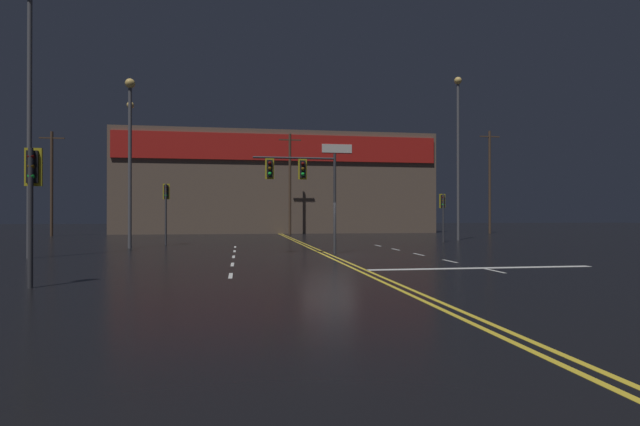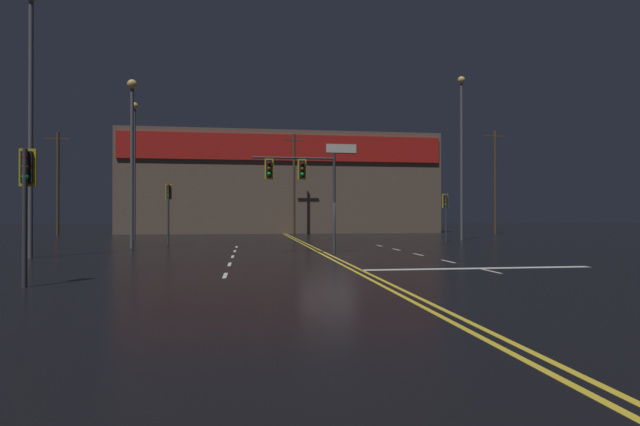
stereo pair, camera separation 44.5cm
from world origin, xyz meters
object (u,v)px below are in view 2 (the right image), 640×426
traffic_signal_corner_northwest (169,200)px  streetlight_near_left (31,91)px  traffic_signal_corner_southwest (27,185)px  traffic_signal_corner_northeast (445,207)px  streetlight_far_left (134,154)px  traffic_signal_median (300,177)px  streetlight_median_approach (461,139)px  streetlight_near_right (132,141)px

traffic_signal_corner_northwest → streetlight_near_left: streetlight_near_left is taller
traffic_signal_corner_southwest → traffic_signal_corner_northwest: bearing=88.1°
traffic_signal_corner_northeast → traffic_signal_corner_southwest: traffic_signal_corner_southwest is taller
traffic_signal_corner_northeast → streetlight_far_left: 24.57m
traffic_signal_median → traffic_signal_corner_northwest: (-7.59, 9.09, -0.84)m
traffic_signal_median → traffic_signal_corner_southwest: size_ratio=1.36×
traffic_signal_median → traffic_signal_corner_northeast: bearing=39.6°
traffic_signal_corner_southwest → streetlight_median_approach: 31.11m
traffic_signal_corner_southwest → streetlight_near_left: bearing=111.5°
traffic_signal_corner_southwest → traffic_signal_corner_northwest: size_ratio=0.92×
traffic_signal_corner_northeast → traffic_signal_corner_southwest: (-19.40, -19.38, 0.16)m
traffic_signal_corner_northwest → streetlight_far_left: (-3.96, 8.42, 3.97)m
traffic_signal_corner_southwest → traffic_signal_median: bearing=50.9°
traffic_signal_median → streetlight_near_left: (-11.97, -0.59, 3.62)m
traffic_signal_corner_northwest → streetlight_near_right: streetlight_near_right is taller
streetlight_near_right → traffic_signal_corner_northwest: bearing=64.8°
streetlight_near_right → streetlight_median_approach: bearing=14.5°
streetlight_near_left → streetlight_far_left: bearing=88.6°
streetlight_far_left → traffic_signal_median: bearing=-56.6°
traffic_signal_median → streetlight_near_left: size_ratio=0.41×
traffic_signal_corner_northwest → streetlight_median_approach: size_ratio=0.32×
traffic_signal_median → traffic_signal_corner_southwest: bearing=-129.1°
traffic_signal_corner_northeast → streetlight_median_approach: 6.10m
traffic_signal_median → streetlight_median_approach: (13.45, 11.66, 3.91)m
traffic_signal_corner_northwest → streetlight_near_left: 11.53m
streetlight_near_left → streetlight_near_right: (2.85, 6.41, -1.17)m
traffic_signal_corner_southwest → streetlight_far_left: (-3.33, 27.62, 4.19)m
traffic_signal_corner_southwest → traffic_signal_corner_northwest: (0.62, 19.20, 0.22)m
traffic_signal_median → streetlight_near_left: 12.52m
streetlight_near_right → streetlight_median_approach: 23.37m
traffic_signal_corner_northeast → streetlight_near_left: streetlight_near_left is taller
streetlight_near_left → streetlight_median_approach: 28.22m
traffic_signal_corner_northeast → streetlight_far_left: streetlight_far_left is taller
traffic_signal_corner_northwest → streetlight_median_approach: bearing=7.0°
traffic_signal_corner_northeast → streetlight_median_approach: (2.26, 2.39, 5.14)m
traffic_signal_corner_southwest → traffic_signal_corner_northeast: bearing=45.0°
traffic_signal_corner_southwest → streetlight_near_right: 16.35m
streetlight_near_left → traffic_signal_median: bearing=2.8°
traffic_signal_median → streetlight_median_approach: bearing=40.9°
traffic_signal_corner_northeast → streetlight_far_left: bearing=160.1°
traffic_signal_corner_southwest → streetlight_near_left: 11.26m
traffic_signal_median → streetlight_far_left: bearing=123.4°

